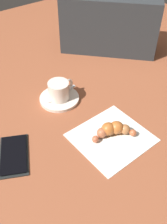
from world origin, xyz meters
The scene contains 9 objects.
ground_plane centered at (0.00, 0.00, 0.00)m, with size 1.80×1.80×0.00m, color brown.
saucer centered at (0.12, 0.01, 0.01)m, with size 0.13×0.13×0.01m, color beige.
espresso_cup centered at (0.12, 0.01, 0.04)m, with size 0.07×0.09×0.06m.
teaspoon centered at (0.13, 0.01, 0.01)m, with size 0.03×0.12×0.01m.
sugar_packet centered at (0.15, 0.01, 0.01)m, with size 0.06×0.02×0.01m, color beige.
napkin centered at (-0.10, -0.02, 0.00)m, with size 0.18×0.19×0.00m, color white.
croissant centered at (-0.10, -0.03, 0.02)m, with size 0.08×0.12×0.04m.
cell_phone centered at (0.00, 0.22, 0.00)m, with size 0.15×0.13×0.01m.
laptop_bag centered at (0.28, -0.33, 0.11)m, with size 0.36×0.14×0.21m, color #2A2E30.
Camera 1 is at (-0.45, 0.33, 0.55)m, focal length 42.70 mm.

